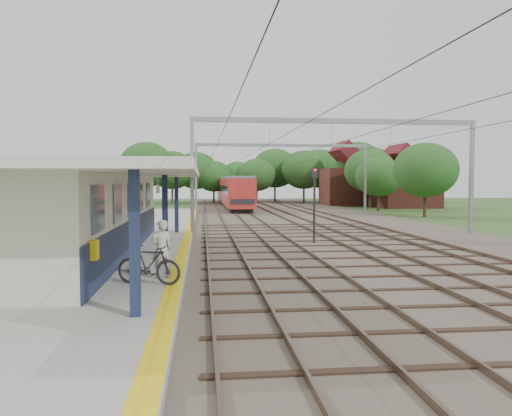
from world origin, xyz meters
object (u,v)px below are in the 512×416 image
person (162,249)px  train (232,190)px  bicycle (149,264)px  signal_post (314,198)px

person → train: size_ratio=0.05×
person → bicycle: (-0.29, -0.95, -0.31)m
person → bicycle: size_ratio=0.92×
bicycle → signal_post: 13.26m
train → bicycle: bearing=-96.0°
bicycle → person: bearing=1.5°
train → person: bearing=-95.8°
bicycle → train: bearing=12.6°
person → signal_post: signal_post is taller
signal_post → bicycle: bearing=-140.8°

